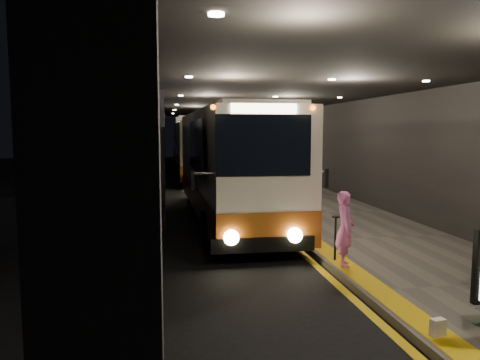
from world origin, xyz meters
TOP-DOWN VIEW (x-y plane):
  - ground at (0.00, 0.00)m, footprint 90.00×90.00m
  - lane_line_white at (-1.80, 5.00)m, footprint 0.12×50.00m
  - kerb_stripe_yellow at (2.35, 5.00)m, footprint 0.18×50.00m
  - sidewalk at (4.75, 5.00)m, footprint 4.50×50.00m
  - tactile_strip at (2.85, 5.00)m, footprint 0.50×50.00m
  - terminal_wall at (7.00, 5.00)m, footprint 0.10×50.00m
  - support_columns at (-1.50, 4.00)m, footprint 0.80×24.80m
  - canopy at (2.50, 5.00)m, footprint 9.00×50.00m
  - coach_main at (1.10, 4.95)m, footprint 2.80×12.06m
  - coach_second at (0.99, 19.54)m, footprint 2.65×11.65m
  - coach_third at (1.01, 28.61)m, footprint 2.74×12.95m
  - passenger_boarding at (2.80, -1.57)m, footprint 0.54×0.69m
  - bag_plain at (2.80, -5.18)m, footprint 0.23×0.17m
  - stanchion_post at (2.75, -1.12)m, footprint 0.05×0.05m

SIDE VIEW (x-z plane):
  - ground at x=0.00m, z-range 0.00..0.00m
  - lane_line_white at x=-1.80m, z-range 0.00..0.01m
  - kerb_stripe_yellow at x=2.35m, z-range 0.00..0.01m
  - sidewalk at x=4.75m, z-range 0.00..0.15m
  - tactile_strip at x=2.85m, z-range 0.15..0.16m
  - bag_plain at x=2.80m, z-range 0.15..0.41m
  - stanchion_post at x=2.75m, z-range 0.15..1.17m
  - passenger_boarding at x=2.80m, z-range 0.15..1.82m
  - coach_second at x=0.99m, z-range -0.07..3.57m
  - coach_main at x=1.10m, z-range -0.08..3.66m
  - coach_third at x=1.01m, z-range -0.08..3.99m
  - support_columns at x=-1.50m, z-range 0.00..4.40m
  - terminal_wall at x=7.00m, z-range 0.00..6.00m
  - canopy at x=2.50m, z-range 4.40..4.80m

